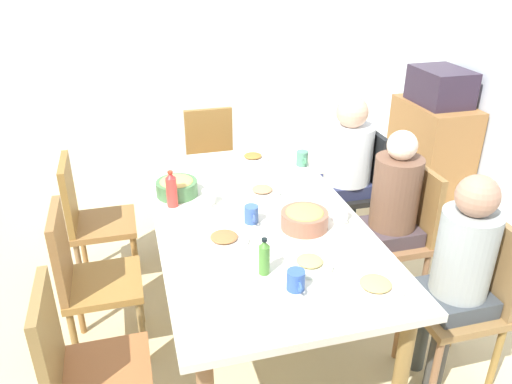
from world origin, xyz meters
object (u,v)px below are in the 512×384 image
object	(u,v)px
plate_1	(224,239)
cup_0	(341,214)
chair_5	(89,216)
person_6	(392,207)
chair_1	(212,160)
chair_7	(356,184)
plate_2	(310,263)
plate_3	(375,286)
cup_3	(302,159)
dining_table	(256,228)
plate_0	(262,191)
chair_6	(402,229)
bowl_1	(304,218)
chair_3	(86,275)
microwave	(441,86)
person_7	(347,160)
bowl_0	(177,187)
chair_0	(81,366)
bottle_0	(172,190)
cup_4	(209,197)
plate_4	(253,157)
chair_4	(469,294)
person_4	(460,267)
bottle_1	(264,257)
side_cabinet	(429,155)
cup_1	(251,214)

from	to	relation	value
plate_1	cup_0	world-z (taller)	cup_0
chair_5	plate_1	distance (m)	1.13
person_6	chair_1	bearing A→B (deg)	-148.64
chair_7	plate_2	bearing A→B (deg)	-34.49
plate_3	cup_3	size ratio (longest dim) A/B	2.22
dining_table	plate_0	xyz separation A→B (m)	(-0.27, 0.11, 0.08)
chair_6	cup_0	world-z (taller)	chair_6
bowl_1	chair_3	bearing A→B (deg)	-98.86
chair_1	microwave	world-z (taller)	microwave
person_7	bowl_0	size ratio (longest dim) A/B	4.77
person_6	chair_7	distance (m)	0.68
plate_2	chair_1	bearing A→B (deg)	-176.35
plate_1	cup_3	bearing A→B (deg)	138.94
chair_0	bottle_0	world-z (taller)	bottle_0
chair_7	plate_2	xyz separation A→B (m)	(1.17, -0.80, 0.23)
person_7	cup_4	xyz separation A→B (m)	(0.44, -1.05, 0.06)
person_6	plate_4	world-z (taller)	person_6
chair_4	person_4	size ratio (longest dim) A/B	0.77
plate_1	bowl_0	distance (m)	0.60
bottle_1	plate_3	bearing A→B (deg)	61.67
chair_5	person_6	distance (m)	1.88
plate_4	cup_4	bearing A→B (deg)	-35.57
bottle_0	side_cabinet	xyz separation A→B (m)	(-0.89, 2.26, -0.38)
plate_3	cup_0	world-z (taller)	cup_0
dining_table	plate_0	size ratio (longest dim) A/B	8.83
cup_3	microwave	size ratio (longest dim) A/B	0.24
cup_0	person_4	bearing A→B (deg)	38.11
chair_1	plate_0	distance (m)	1.12
chair_0	chair_6	world-z (taller)	same
chair_7	person_6	bearing A→B (deg)	-8.09
chair_5	plate_2	xyz separation A→B (m)	(1.17, 1.04, 0.23)
chair_0	side_cabinet	bearing A→B (deg)	123.04
chair_0	plate_1	size ratio (longest dim) A/B	3.57
plate_3	cup_1	size ratio (longest dim) A/B	2.26
chair_3	side_cabinet	bearing A→B (deg)	112.42
dining_table	person_6	distance (m)	0.83
chair_6	microwave	xyz separation A→B (m)	(-1.14, 0.91, 0.53)
dining_table	bowl_0	bearing A→B (deg)	-134.62
plate_4	plate_1	bearing A→B (deg)	-22.39
chair_3	person_6	distance (m)	1.76
person_6	cup_0	xyz separation A→B (m)	(0.15, -0.40, 0.09)
person_6	person_7	size ratio (longest dim) A/B	0.99
chair_4	plate_1	size ratio (longest dim) A/B	3.57
chair_5	cup_3	distance (m)	1.43
plate_0	side_cabinet	xyz separation A→B (m)	(-0.87, 1.72, -0.29)
chair_6	bowl_1	size ratio (longest dim) A/B	3.62
plate_3	plate_4	distance (m)	1.54
chair_1	plate_2	distance (m)	1.89
person_4	chair_6	world-z (taller)	person_4
person_4	chair_5	xyz separation A→B (m)	(-1.31, -1.75, -0.18)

